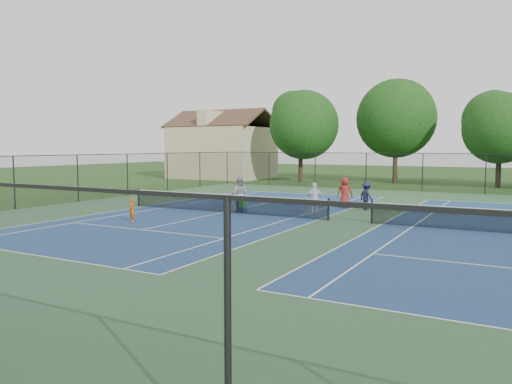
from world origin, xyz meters
The scene contains 15 objects.
ground centered at (0.00, 0.00, 0.00)m, with size 140.00×140.00×0.00m, color #234716.
court_pad centered at (0.00, 0.00, 0.00)m, with size 36.00×36.00×0.01m, color #315732.
tennis_court_left centered at (-7.00, 0.00, 0.10)m, with size 12.00×23.83×1.07m.
perimeter_fence centered at (0.00, 0.00, 1.60)m, with size 36.08×36.08×3.02m.
tree_back_a centered at (-13.00, 24.00, 6.04)m, with size 6.80×6.80×9.15m.
tree_back_b centered at (-4.00, 26.00, 6.60)m, with size 7.60×7.60×10.03m.
tree_back_c centered at (5.00, 25.00, 5.48)m, with size 6.00×6.00×8.40m.
clapboard_house centered at (-23.00, 25.00, 3.09)m, with size 10.80×8.10×7.65m.
child_player centered at (-8.92, -4.92, 0.56)m, with size 0.41×0.27×1.12m, color #E35B0F.
instructor centered at (-6.47, 0.80, 0.94)m, with size 0.91×0.71×1.88m, color gray.
bystander_a centered at (-2.36, 1.46, 0.84)m, with size 0.99×0.41×1.69m, color silver.
bystander_b centered at (-0.58, 4.74, 0.79)m, with size 1.01×0.58×1.57m, color #191734.
bystander_c centered at (-2.00, 5.22, 0.89)m, with size 0.87×0.57×1.78m, color maroon.
ball_crate centered at (-6.05, 0.42, 0.15)m, with size 0.41×0.29×0.29m, color navy.
ball_hopper centered at (-6.05, 0.42, 0.51)m, with size 0.34×0.27×0.42m, color green.
Camera 1 is at (7.26, -22.41, 3.53)m, focal length 35.00 mm.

